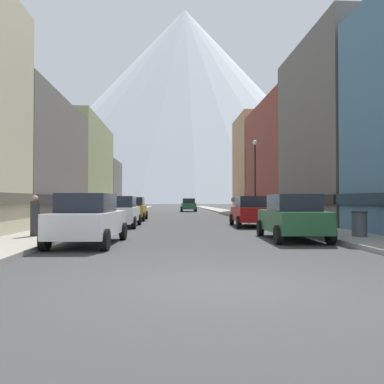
# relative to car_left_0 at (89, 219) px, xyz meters

# --- Properties ---
(ground_plane) EXTENTS (400.00, 400.00, 0.00)m
(ground_plane) POSITION_rel_car_left_0_xyz_m (3.80, -6.45, -0.90)
(ground_plane) COLOR #3A3A3A
(sidewalk_left) EXTENTS (2.50, 100.00, 0.15)m
(sidewalk_left) POSITION_rel_car_left_0_xyz_m (-2.45, 28.55, -0.82)
(sidewalk_left) COLOR gray
(sidewalk_left) RESTS_ON ground
(sidewalk_right) EXTENTS (2.50, 100.00, 0.15)m
(sidewalk_right) POSITION_rel_car_left_0_xyz_m (10.05, 28.55, -0.82)
(sidewalk_right) COLOR gray
(sidewalk_right) RESTS_ON ground
(storefront_left_1) EXTENTS (6.68, 12.35, 7.94)m
(storefront_left_1) POSITION_rel_car_left_0_xyz_m (-6.89, 11.47, 2.92)
(storefront_left_1) COLOR #66605B
(storefront_left_1) RESTS_ON ground
(storefront_left_2) EXTENTS (7.62, 13.86, 9.18)m
(storefront_left_2) POSITION_rel_car_left_0_xyz_m (-7.36, 24.60, 3.53)
(storefront_left_2) COLOR #8C9966
(storefront_left_2) RESTS_ON ground
(storefront_left_3) EXTENTS (7.03, 8.05, 6.54)m
(storefront_left_3) POSITION_rel_car_left_0_xyz_m (-7.06, 35.96, 2.25)
(storefront_left_3) COLOR #66605B
(storefront_left_3) RESTS_ON ground
(storefront_right_1) EXTENTS (9.06, 10.42, 11.86)m
(storefront_right_1) POSITION_rel_car_left_0_xyz_m (15.68, 10.78, 4.85)
(storefront_right_1) COLOR #66605B
(storefront_right_1) RESTS_ON ground
(storefront_right_2) EXTENTS (9.68, 12.87, 10.74)m
(storefront_right_2) POSITION_rel_car_left_0_xyz_m (16.00, 22.48, 4.30)
(storefront_right_2) COLOR brown
(storefront_right_2) RESTS_ON ground
(storefront_right_3) EXTENTS (9.42, 8.44, 11.94)m
(storefront_right_3) POSITION_rel_car_left_0_xyz_m (15.87, 33.71, 4.89)
(storefront_right_3) COLOR tan
(storefront_right_3) RESTS_ON ground
(car_left_0) EXTENTS (2.25, 4.48, 1.78)m
(car_left_0) POSITION_rel_car_left_0_xyz_m (0.00, 0.00, 0.00)
(car_left_0) COLOR silver
(car_left_0) RESTS_ON ground
(car_left_1) EXTENTS (2.11, 4.42, 1.78)m
(car_left_1) POSITION_rel_car_left_0_xyz_m (0.00, 8.92, 0.00)
(car_left_1) COLOR silver
(car_left_1) RESTS_ON ground
(car_left_2) EXTENTS (2.09, 4.41, 1.78)m
(car_left_2) POSITION_rel_car_left_0_xyz_m (0.00, 16.34, 0.00)
(car_left_2) COLOR #B28419
(car_left_2) RESTS_ON ground
(car_right_0) EXTENTS (2.24, 4.48, 1.78)m
(car_right_0) POSITION_rel_car_left_0_xyz_m (7.60, 1.23, 0.00)
(car_right_0) COLOR #265933
(car_right_0) RESTS_ON ground
(car_right_1) EXTENTS (2.23, 4.48, 1.78)m
(car_right_1) POSITION_rel_car_left_0_xyz_m (7.60, 8.87, 0.00)
(car_right_1) COLOR #9E1111
(car_right_1) RESTS_ON ground
(car_driving_0) EXTENTS (2.06, 4.40, 1.78)m
(car_driving_0) POSITION_rel_car_left_0_xyz_m (5.40, 38.53, 0.00)
(car_driving_0) COLOR #265933
(car_driving_0) RESTS_ON ground
(trash_bin_right) EXTENTS (0.59, 0.59, 0.98)m
(trash_bin_right) POSITION_rel_car_left_0_xyz_m (10.15, 0.92, -0.26)
(trash_bin_right) COLOR #4C5156
(trash_bin_right) RESTS_ON sidewalk_right
(potted_plant_1) EXTENTS (0.68, 0.68, 1.02)m
(potted_plant_1) POSITION_rel_car_left_0_xyz_m (-3.20, 12.70, -0.16)
(potted_plant_1) COLOR brown
(potted_plant_1) RESTS_ON sidewalk_left
(pedestrian_0) EXTENTS (0.36, 0.36, 1.54)m
(pedestrian_0) POSITION_rel_car_left_0_xyz_m (-2.45, 7.97, -0.05)
(pedestrian_0) COLOR maroon
(pedestrian_0) RESTS_ON sidewalk_left
(pedestrian_1) EXTENTS (0.36, 0.36, 1.70)m
(pedestrian_1) POSITION_rel_car_left_0_xyz_m (10.05, 20.54, 0.04)
(pedestrian_1) COLOR brown
(pedestrian_1) RESTS_ON sidewalk_right
(pedestrian_2) EXTENTS (0.36, 0.36, 1.59)m
(pedestrian_2) POSITION_rel_car_left_0_xyz_m (-2.45, 1.85, -0.02)
(pedestrian_2) COLOR #333338
(pedestrian_2) RESTS_ON sidewalk_left
(streetlamp_right) EXTENTS (0.36, 0.36, 5.86)m
(streetlamp_right) POSITION_rel_car_left_0_xyz_m (9.15, 14.56, 3.09)
(streetlamp_right) COLOR black
(streetlamp_right) RESTS_ON sidewalk_right
(mountain_backdrop) EXTENTS (233.05, 233.05, 135.27)m
(mountain_backdrop) POSITION_rel_car_left_0_xyz_m (13.55, 253.55, 66.74)
(mountain_backdrop) COLOR silver
(mountain_backdrop) RESTS_ON ground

